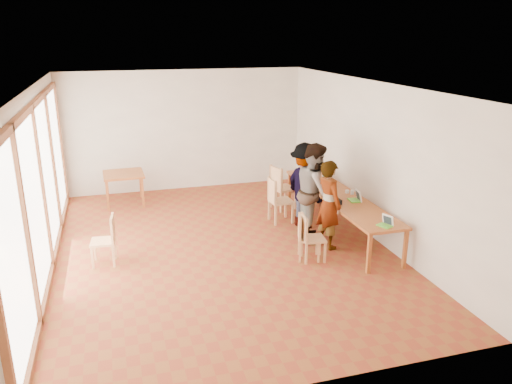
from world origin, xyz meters
TOP-DOWN VIEW (x-y plane):
  - ground at (0.00, 0.00)m, footprint 8.00×8.00m
  - wall_back at (0.00, 4.00)m, footprint 6.00×0.10m
  - wall_front at (0.00, -4.00)m, footprint 6.00×0.10m
  - wall_right at (3.00, 0.00)m, footprint 0.10×8.00m
  - window_wall at (-2.96, 0.00)m, footprint 0.10×8.00m
  - ceiling at (0.00, 0.00)m, footprint 6.00×8.00m
  - communal_table at (2.50, 0.26)m, footprint 0.80×4.00m
  - side_table at (-1.60, 3.11)m, footprint 0.90×0.90m
  - chair_near at (1.33, -0.85)m, footprint 0.47×0.47m
  - chair_mid at (1.39, -0.93)m, footprint 0.44×0.44m
  - chair_far at (1.43, 1.00)m, footprint 0.47×0.47m
  - chair_empty at (1.76, 1.75)m, footprint 0.58×0.58m
  - chair_spare at (-1.98, -0.09)m, footprint 0.44×0.44m
  - person_near at (1.95, -0.47)m, footprint 0.54×0.69m
  - person_mid at (1.88, -0.00)m, footprint 0.97×1.10m
  - person_far at (1.91, 0.60)m, footprint 0.85×1.24m
  - laptop_near at (2.53, -1.53)m, footprint 0.27×0.28m
  - laptop_mid at (2.65, -0.21)m, footprint 0.25×0.28m
  - laptop_far at (2.66, 1.32)m, footprint 0.28×0.30m
  - yellow_mug at (2.34, 0.94)m, footprint 0.12×0.12m
  - green_bottle at (2.49, 0.93)m, footprint 0.07×0.07m
  - clear_glass at (2.76, 0.19)m, footprint 0.07×0.07m
  - condiment_cup at (2.71, 0.30)m, footprint 0.08×0.08m
  - pink_phone at (2.79, 1.21)m, footprint 0.05×0.10m
  - black_pouch at (2.21, -0.22)m, footprint 0.16×0.26m

SIDE VIEW (x-z plane):
  - ground at x=0.00m, z-range 0.00..0.00m
  - chair_near at x=1.33m, z-range 0.28..0.71m
  - chair_mid at x=1.39m, z-range 0.29..0.74m
  - chair_spare at x=-1.98m, z-range 0.30..0.77m
  - chair_far at x=1.43m, z-range 0.33..0.85m
  - chair_empty at x=1.76m, z-range 0.35..0.89m
  - side_table at x=-1.60m, z-range 0.29..1.04m
  - communal_table at x=2.50m, z-range 0.33..1.08m
  - pink_phone at x=2.79m, z-range 0.75..0.76m
  - condiment_cup at x=2.71m, z-range 0.75..0.81m
  - yellow_mug at x=2.34m, z-range 0.75..0.84m
  - clear_glass at x=2.76m, z-range 0.75..0.84m
  - black_pouch at x=2.21m, z-range 0.75..0.84m
  - laptop_near at x=2.53m, z-range 0.71..0.90m
  - laptop_far at x=2.66m, z-range 0.70..0.91m
  - laptop_mid at x=2.65m, z-range 0.70..0.92m
  - person_near at x=1.95m, z-range 0.00..1.67m
  - person_far at x=1.91m, z-range 0.00..1.77m
  - green_bottle at x=2.49m, z-range 0.75..1.03m
  - person_mid at x=1.88m, z-range 0.00..1.89m
  - wall_back at x=0.00m, z-range 0.00..3.00m
  - wall_front at x=0.00m, z-range 0.00..3.00m
  - wall_right at x=3.00m, z-range 0.00..3.00m
  - window_wall at x=-2.96m, z-range 0.00..3.00m
  - ceiling at x=0.00m, z-range 3.00..3.04m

